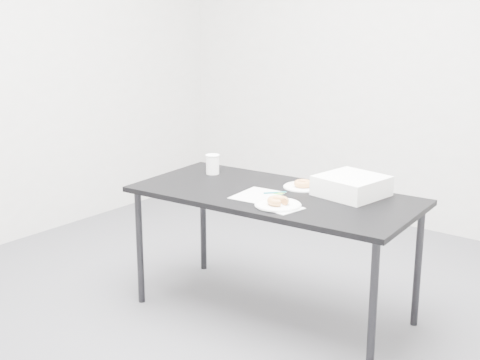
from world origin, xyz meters
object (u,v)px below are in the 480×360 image
Objects in this scene: coffee_cup at (213,164)px; bakery_box at (352,186)px; table at (274,203)px; plate_far at (303,187)px; pen at (275,193)px; donut_far at (303,184)px; plate_near at (278,205)px; scorecard at (257,195)px; donut_near at (278,201)px.

coffee_cup is 0.37× the size of bakery_box.
table is 7.28× the size of plate_far.
donut_far reaches higher than pen.
plate_near is 0.74m from coffee_cup.
plate_far is (0.11, 0.28, 0.00)m from scorecard.
scorecard is at bearing -110.63° from plate_far.
table is at bearing 129.39° from plate_near.
plate_near is 0.38m from plate_far.
table is 0.21m from donut_far.
plate_far is at bearing 27.13° from pen.
scorecard is at bearing -110.63° from donut_far.
donut_near reaches higher than scorecard.
bakery_box reaches higher than plate_far.
donut_near is at bearing -23.47° from coffee_cup.
scorecard is at bearing -132.83° from bakery_box.
pen is 0.39× the size of bakery_box.
plate_near is at bearing -54.87° from table.
donut_far is (0.05, 0.20, 0.02)m from pen.
donut_near is 0.38m from plate_far.
coffee_cup reaches higher than plate_far.
coffee_cup reaches higher than bakery_box.
pen is at bearing -12.66° from coffee_cup.
donut_near is 0.45m from bakery_box.
donut_far is at bearing 103.55° from plate_near.
donut_far is (0.06, 0.19, 0.08)m from table.
donut_far is 0.33× the size of bakery_box.
coffee_cup is (-0.68, 0.30, 0.05)m from plate_near.
donut_near is at bearing -76.45° from donut_far.
scorecard is 0.22m from plate_near.
pen is at bearing 129.03° from donut_near.
plate_far is at bearing 7.29° from coffee_cup.
plate_far is 0.29m from bakery_box.
scorecard is at bearing -22.94° from coffee_cup.
donut_far is at bearing 0.00° from plate_far.
bakery_box is (0.34, 0.22, 0.11)m from table.
plate_far is (0.06, 0.19, 0.06)m from table.
donut_near is at bearing -54.87° from table.
bakery_box is (0.39, 0.31, 0.05)m from scorecard.
plate_near is at bearing -23.47° from coffee_cup.
scorecard is 0.84× the size of bakery_box.
donut_near reaches higher than plate_near.
coffee_cup is (-0.53, 0.11, 0.11)m from table.
bakery_box reaches higher than donut_far.
coffee_cup reaches higher than scorecard.
pen is at bearing -104.78° from donut_far.
pen is 0.22m from plate_near.
coffee_cup is at bearing -172.71° from plate_far.
plate_far is 0.60m from coffee_cup.
plate_near is (0.14, -0.17, -0.00)m from pen.
plate_far is at bearing 103.55° from plate_near.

